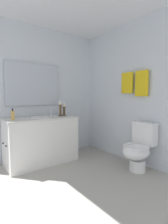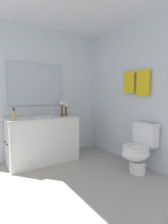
# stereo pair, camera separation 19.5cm
# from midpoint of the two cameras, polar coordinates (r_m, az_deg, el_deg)

# --- Properties ---
(floor) EXTENTS (2.71, 2.36, 0.02)m
(floor) POSITION_cam_midpoint_polar(r_m,az_deg,el_deg) (2.46, -2.27, -23.02)
(floor) COLOR #B2ADA3
(floor) RESTS_ON ground
(wall_back) EXTENTS (2.71, 0.04, 2.45)m
(wall_back) POSITION_cam_midpoint_polar(r_m,az_deg,el_deg) (3.01, 16.54, 6.27)
(wall_back) COLOR silver
(wall_back) RESTS_ON ground
(wall_left) EXTENTS (0.04, 2.36, 2.45)m
(wall_left) POSITION_cam_midpoint_polar(r_m,az_deg,el_deg) (3.38, -15.67, 6.12)
(wall_left) COLOR silver
(wall_left) RESTS_ON ground
(vanity_cabinet) EXTENTS (0.58, 1.22, 0.80)m
(vanity_cabinet) POSITION_cam_midpoint_polar(r_m,az_deg,el_deg) (3.11, -15.91, -9.12)
(vanity_cabinet) COLOR white
(vanity_cabinet) RESTS_ON ground
(sink_basin) EXTENTS (0.40, 0.40, 0.24)m
(sink_basin) POSITION_cam_midpoint_polar(r_m,az_deg,el_deg) (3.04, -16.05, -2.51)
(sink_basin) COLOR white
(sink_basin) RESTS_ON vanity_cabinet
(mirror) EXTENTS (0.02, 1.01, 0.76)m
(mirror) POSITION_cam_midpoint_polar(r_m,az_deg,el_deg) (3.29, -18.11, 8.79)
(mirror) COLOR silver
(candle_holder_tall) EXTENTS (0.09, 0.09, 0.24)m
(candle_holder_tall) POSITION_cam_midpoint_polar(r_m,az_deg,el_deg) (3.27, -8.43, 1.05)
(candle_holder_tall) COLOR brown
(candle_holder_tall) RESTS_ON vanity_cabinet
(candle_holder_short) EXTENTS (0.09, 0.09, 0.28)m
(candle_holder_short) POSITION_cam_midpoint_polar(r_m,az_deg,el_deg) (3.17, -9.73, 1.24)
(candle_holder_short) COLOR brown
(candle_holder_short) RESTS_ON vanity_cabinet
(soap_bottle) EXTENTS (0.06, 0.06, 0.18)m
(soap_bottle) POSITION_cam_midpoint_polar(r_m,az_deg,el_deg) (2.83, -24.77, -1.02)
(soap_bottle) COLOR #E5B259
(soap_bottle) RESTS_ON vanity_cabinet
(toilet) EXTENTS (0.39, 0.54, 0.75)m
(toilet) POSITION_cam_midpoint_polar(r_m,az_deg,el_deg) (2.77, 16.00, -11.56)
(toilet) COLOR white
(toilet) RESTS_ON ground
(towel_bar) EXTENTS (0.58, 0.02, 0.02)m
(towel_bar) POSITION_cam_midpoint_polar(r_m,az_deg,el_deg) (3.03, 15.06, 12.68)
(towel_bar) COLOR silver
(towel_near_vanity) EXTENTS (0.23, 0.03, 0.36)m
(towel_near_vanity) POSITION_cam_midpoint_polar(r_m,az_deg,el_deg) (3.09, 12.63, 9.55)
(towel_near_vanity) COLOR yellow
(towel_near_vanity) RESTS_ON towel_bar
(towel_center) EXTENTS (0.23, 0.03, 0.42)m
(towel_center) POSITION_cam_midpoint_polar(r_m,az_deg,el_deg) (2.91, 17.03, 9.23)
(towel_center) COLOR yellow
(towel_center) RESTS_ON towel_bar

